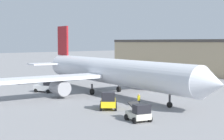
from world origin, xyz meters
The scene contains 6 objects.
ground_plane centered at (0.00, 0.00, 0.00)m, with size 400.00×400.00×0.00m, color gray.
airplane centered at (-0.95, 0.15, 3.60)m, with size 43.46×39.03×11.34m.
ground_crew_worker centered at (9.65, -4.35, 0.90)m, with size 0.37×0.37×1.68m.
baggage_tug centered at (8.35, -8.45, 1.06)m, with size 3.63×3.59×2.27m.
belt_loader_truck centered at (15.18, -10.38, 0.90)m, with size 3.00×2.73×1.88m.
pushback_tug centered at (-9.23, -6.13, 1.08)m, with size 3.82×2.92×2.41m.
Camera 1 is at (38.91, -36.55, 8.30)m, focal length 55.00 mm.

